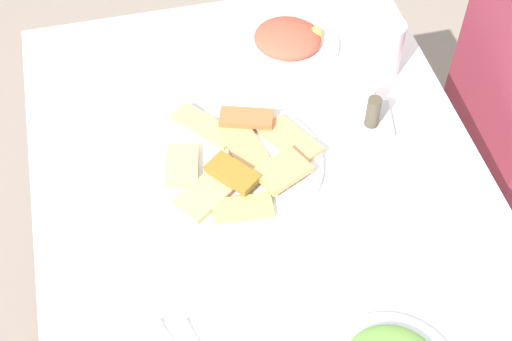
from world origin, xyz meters
TOP-DOWN VIEW (x-y plane):
  - dining_table at (0.00, 0.00)m, footprint 1.07×0.81m
  - pide_platter at (-0.06, -0.03)m, footprint 0.31×0.30m
  - salad_plate_greens at (-0.36, 0.14)m, footprint 0.22×0.22m
  - soda_can at (-0.24, 0.30)m, footprint 0.08×0.08m
  - condiment_caddy at (-0.12, 0.23)m, footprint 0.11×0.11m

SIDE VIEW (x-z plane):
  - dining_table at x=0.00m, z-range 0.27..0.97m
  - pide_platter at x=-0.06m, z-range 0.69..0.73m
  - salad_plate_greens at x=-0.36m, z-range 0.69..0.74m
  - condiment_caddy at x=-0.12m, z-range 0.69..0.76m
  - soda_can at x=-0.24m, z-range 0.70..0.82m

